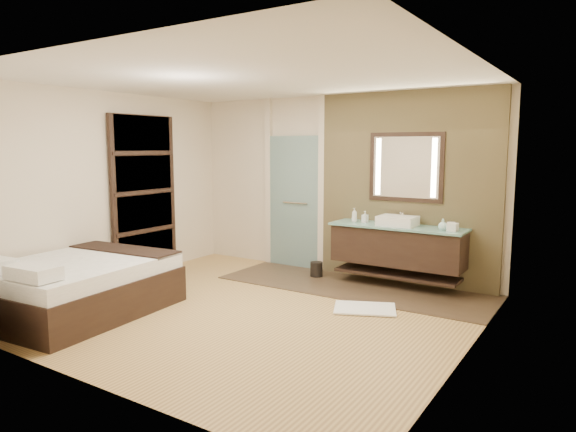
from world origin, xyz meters
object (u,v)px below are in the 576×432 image
Objects in this scene: mirror_unit at (406,167)px; bed at (77,286)px; waste_bin at (316,270)px; vanity at (397,246)px.

mirror_unit is 0.50× the size of bed.
waste_bin is (1.54, 2.95, -0.20)m from bed.
bed is at bearing -131.71° from vanity.
mirror_unit is 4.50m from bed.
vanity is at bearing 43.64° from bed.
vanity is at bearing -90.00° from mirror_unit.
waste_bin is at bearing -173.95° from vanity.
waste_bin is (-1.20, -0.13, -0.47)m from vanity.
mirror_unit reaches higher than bed.
bed is at bearing -129.60° from mirror_unit.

